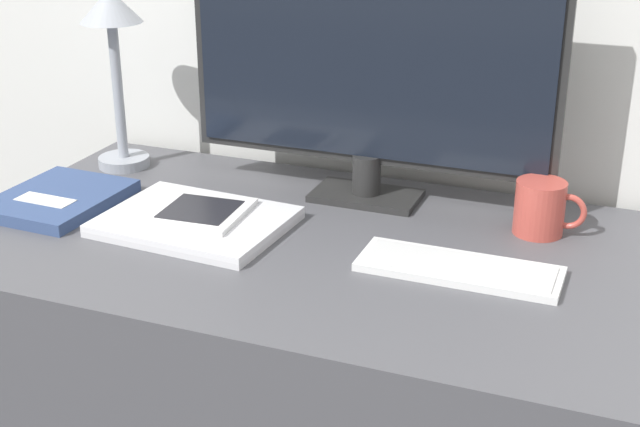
{
  "coord_description": "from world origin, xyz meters",
  "views": [
    {
      "loc": [
        0.4,
        -1.01,
        1.34
      ],
      "look_at": [
        -0.06,
        0.18,
        0.81
      ],
      "focal_mm": 50.0,
      "sensor_mm": 36.0,
      "label": 1
    }
  ],
  "objects_px": {
    "ereader": "(200,212)",
    "keyboard": "(459,268)",
    "laptop": "(195,222)",
    "notebook": "(58,199)",
    "coffee_mug": "(541,208)",
    "desk_lamp": "(113,42)",
    "monitor": "(369,71)"
  },
  "relations": [
    {
      "from": "ereader",
      "to": "monitor",
      "type": "bearing_deg",
      "value": 45.07
    },
    {
      "from": "ereader",
      "to": "notebook",
      "type": "height_order",
      "value": "ereader"
    },
    {
      "from": "monitor",
      "to": "laptop",
      "type": "xyz_separation_m",
      "value": [
        -0.22,
        -0.23,
        -0.22
      ]
    },
    {
      "from": "ereader",
      "to": "coffee_mug",
      "type": "relative_size",
      "value": 1.4
    },
    {
      "from": "ereader",
      "to": "keyboard",
      "type": "bearing_deg",
      "value": -2.06
    },
    {
      "from": "ereader",
      "to": "coffee_mug",
      "type": "xyz_separation_m",
      "value": [
        0.53,
        0.17,
        0.02
      ]
    },
    {
      "from": "monitor",
      "to": "ereader",
      "type": "relative_size",
      "value": 4.06
    },
    {
      "from": "monitor",
      "to": "laptop",
      "type": "distance_m",
      "value": 0.39
    },
    {
      "from": "keyboard",
      "to": "notebook",
      "type": "height_order",
      "value": "notebook"
    },
    {
      "from": "notebook",
      "to": "coffee_mug",
      "type": "distance_m",
      "value": 0.83
    },
    {
      "from": "desk_lamp",
      "to": "notebook",
      "type": "distance_m",
      "value": 0.32
    },
    {
      "from": "ereader",
      "to": "notebook",
      "type": "relative_size",
      "value": 0.68
    },
    {
      "from": "monitor",
      "to": "ereader",
      "type": "xyz_separation_m",
      "value": [
        -0.22,
        -0.22,
        -0.21
      ]
    },
    {
      "from": "laptop",
      "to": "desk_lamp",
      "type": "distance_m",
      "value": 0.43
    },
    {
      "from": "monitor",
      "to": "desk_lamp",
      "type": "relative_size",
      "value": 1.9
    },
    {
      "from": "laptop",
      "to": "notebook",
      "type": "distance_m",
      "value": 0.27
    },
    {
      "from": "monitor",
      "to": "notebook",
      "type": "height_order",
      "value": "monitor"
    },
    {
      "from": "monitor",
      "to": "coffee_mug",
      "type": "relative_size",
      "value": 5.68
    },
    {
      "from": "laptop",
      "to": "coffee_mug",
      "type": "distance_m",
      "value": 0.57
    },
    {
      "from": "notebook",
      "to": "desk_lamp",
      "type": "bearing_deg",
      "value": 91.24
    },
    {
      "from": "keyboard",
      "to": "notebook",
      "type": "distance_m",
      "value": 0.72
    },
    {
      "from": "keyboard",
      "to": "coffee_mug",
      "type": "height_order",
      "value": "coffee_mug"
    },
    {
      "from": "coffee_mug",
      "to": "monitor",
      "type": "bearing_deg",
      "value": 172.09
    },
    {
      "from": "desk_lamp",
      "to": "monitor",
      "type": "bearing_deg",
      "value": 1.12
    },
    {
      "from": "ereader",
      "to": "coffee_mug",
      "type": "height_order",
      "value": "coffee_mug"
    },
    {
      "from": "keyboard",
      "to": "ereader",
      "type": "relative_size",
      "value": 1.86
    },
    {
      "from": "keyboard",
      "to": "laptop",
      "type": "height_order",
      "value": "laptop"
    },
    {
      "from": "monitor",
      "to": "coffee_mug",
      "type": "bearing_deg",
      "value": -7.91
    },
    {
      "from": "monitor",
      "to": "ereader",
      "type": "height_order",
      "value": "monitor"
    },
    {
      "from": "desk_lamp",
      "to": "laptop",
      "type": "bearing_deg",
      "value": -37.97
    },
    {
      "from": "keyboard",
      "to": "coffee_mug",
      "type": "distance_m",
      "value": 0.21
    },
    {
      "from": "monitor",
      "to": "coffee_mug",
      "type": "xyz_separation_m",
      "value": [
        0.31,
        -0.04,
        -0.19
      ]
    }
  ]
}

